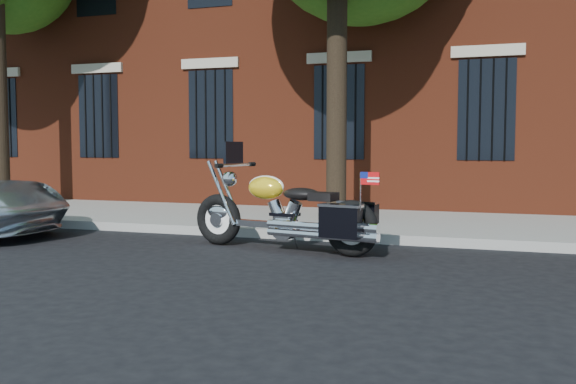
% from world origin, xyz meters
% --- Properties ---
extents(ground, '(120.00, 120.00, 0.00)m').
position_xyz_m(ground, '(0.00, 0.00, 0.00)').
color(ground, black).
rests_on(ground, ground).
extents(curb, '(40.00, 0.16, 0.15)m').
position_xyz_m(curb, '(0.00, 1.38, 0.07)').
color(curb, gray).
rests_on(curb, ground).
extents(sidewalk, '(40.00, 3.60, 0.15)m').
position_xyz_m(sidewalk, '(0.00, 3.26, 0.07)').
color(sidewalk, gray).
rests_on(sidewalk, ground).
extents(motorcycle, '(2.98, 1.21, 1.55)m').
position_xyz_m(motorcycle, '(0.53, 0.23, 0.52)').
color(motorcycle, black).
rests_on(motorcycle, ground).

